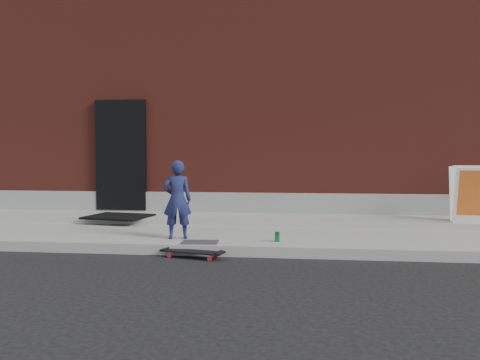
# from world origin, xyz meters

# --- Properties ---
(ground) EXTENTS (80.00, 80.00, 0.00)m
(ground) POSITION_xyz_m (0.00, 0.00, 0.00)
(ground) COLOR black
(ground) RESTS_ON ground
(sidewalk) EXTENTS (20.00, 3.00, 0.15)m
(sidewalk) POSITION_xyz_m (0.00, 1.50, 0.07)
(sidewalk) COLOR gray
(sidewalk) RESTS_ON ground
(apron) EXTENTS (20.00, 1.20, 0.10)m
(apron) POSITION_xyz_m (0.00, 2.40, 0.20)
(apron) COLOR gray
(apron) RESTS_ON sidewalk
(building) EXTENTS (20.00, 8.10, 5.00)m
(building) POSITION_xyz_m (-0.00, 6.99, 2.50)
(building) COLOR maroon
(building) RESTS_ON ground
(child) EXTENTS (0.49, 0.38, 1.17)m
(child) POSITION_xyz_m (-0.80, 0.50, 0.74)
(child) COLOR #1A204A
(child) RESTS_ON sidewalk
(skateboard) EXTENTS (0.90, 0.43, 0.10)m
(skateboard) POSITION_xyz_m (-0.44, -0.12, 0.08)
(skateboard) COLOR red
(skateboard) RESTS_ON ground
(pizza_sign) EXTENTS (0.67, 0.76, 0.97)m
(pizza_sign) POSITION_xyz_m (3.90, 1.98, 0.74)
(pizza_sign) COLOR white
(pizza_sign) RESTS_ON apron
(soda_can) EXTENTS (0.08, 0.08, 0.14)m
(soda_can) POSITION_xyz_m (0.69, 0.41, 0.22)
(soda_can) COLOR #18793E
(soda_can) RESTS_ON sidewalk
(doormat) EXTENTS (1.23, 1.06, 0.03)m
(doormat) POSITION_xyz_m (-2.30, 2.00, 0.27)
(doormat) COLOR black
(doormat) RESTS_ON apron
(utility_plate) EXTENTS (0.53, 0.36, 0.02)m
(utility_plate) POSITION_xyz_m (-0.40, 0.20, 0.16)
(utility_plate) COLOR #5C5D61
(utility_plate) RESTS_ON sidewalk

